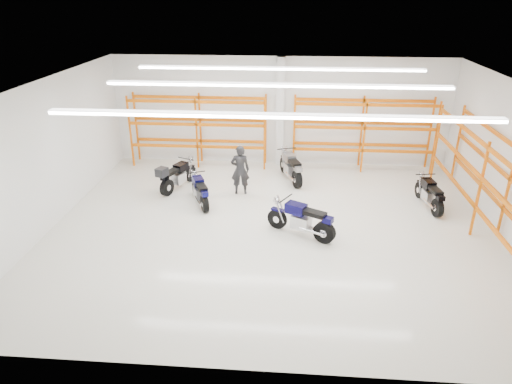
# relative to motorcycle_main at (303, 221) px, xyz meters

# --- Properties ---
(ground) EXTENTS (14.00, 14.00, 0.00)m
(ground) POSITION_rel_motorcycle_main_xyz_m (-0.93, 0.49, -0.53)
(ground) COLOR beige
(ground) RESTS_ON ground
(room_shell) EXTENTS (14.02, 12.02, 4.51)m
(room_shell) POSITION_rel_motorcycle_main_xyz_m (-0.93, 0.51, 2.75)
(room_shell) COLOR white
(room_shell) RESTS_ON ground
(motorcycle_main) EXTENTS (2.08, 1.25, 1.13)m
(motorcycle_main) POSITION_rel_motorcycle_main_xyz_m (0.00, 0.00, 0.00)
(motorcycle_main) COLOR black
(motorcycle_main) RESTS_ON ground
(motorcycle_back_a) EXTENTS (1.14, 2.12, 1.14)m
(motorcycle_back_a) POSITION_rel_motorcycle_main_xyz_m (-4.70, 3.16, 0.02)
(motorcycle_back_a) COLOR black
(motorcycle_back_a) RESTS_ON ground
(motorcycle_back_b) EXTENTS (1.01, 1.93, 1.01)m
(motorcycle_back_b) POSITION_rel_motorcycle_main_xyz_m (-3.56, 2.01, -0.06)
(motorcycle_back_b) COLOR black
(motorcycle_back_b) RESTS_ON ground
(motorcycle_back_c) EXTENTS (1.02, 2.24, 1.14)m
(motorcycle_back_c) POSITION_rel_motorcycle_main_xyz_m (-0.41, 4.41, 0.01)
(motorcycle_back_c) COLOR black
(motorcycle_back_c) RESTS_ON ground
(motorcycle_back_d) EXTENTS (0.69, 2.10, 1.03)m
(motorcycle_back_d) POSITION_rel_motorcycle_main_xyz_m (4.36, 2.32, -0.04)
(motorcycle_back_d) COLOR black
(motorcycle_back_d) RESTS_ON ground
(standing_man) EXTENTS (0.72, 0.51, 1.86)m
(standing_man) POSITION_rel_motorcycle_main_xyz_m (-2.26, 3.04, 0.40)
(standing_man) COLOR black
(standing_man) RESTS_ON ground
(structural_column) EXTENTS (0.32, 0.32, 4.50)m
(structural_column) POSITION_rel_motorcycle_main_xyz_m (-0.93, 6.31, 1.72)
(structural_column) COLOR white
(structural_column) RESTS_ON ground
(pallet_racking_back_left) EXTENTS (5.67, 0.87, 3.00)m
(pallet_racking_back_left) POSITION_rel_motorcycle_main_xyz_m (-4.33, 5.97, 1.26)
(pallet_racking_back_left) COLOR #DB5E00
(pallet_racking_back_left) RESTS_ON ground
(pallet_racking_back_right) EXTENTS (5.67, 0.87, 3.00)m
(pallet_racking_back_right) POSITION_rel_motorcycle_main_xyz_m (2.47, 5.97, 1.26)
(pallet_racking_back_right) COLOR #DB5E00
(pallet_racking_back_right) RESTS_ON ground
(pallet_racking_side) EXTENTS (0.87, 9.07, 3.00)m
(pallet_racking_side) POSITION_rel_motorcycle_main_xyz_m (5.55, 0.49, 1.29)
(pallet_racking_side) COLOR #DB5E00
(pallet_racking_side) RESTS_ON ground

